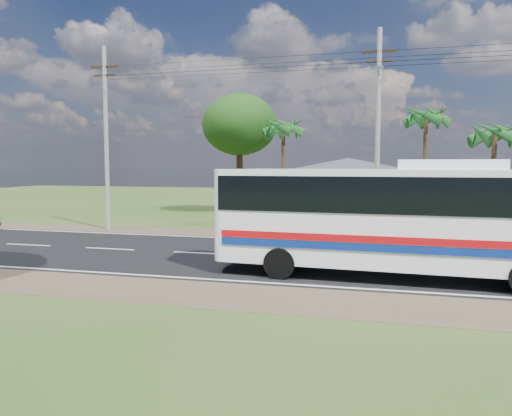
{
  "coord_description": "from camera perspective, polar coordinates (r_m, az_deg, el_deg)",
  "views": [
    {
      "loc": [
        3.53,
        -20.63,
        3.97
      ],
      "look_at": [
        -2.16,
        1.0,
        2.01
      ],
      "focal_mm": 35.0,
      "sensor_mm": 36.0,
      "label": 1
    }
  ],
  "objects": [
    {
      "name": "palm_far",
      "position": [
        37.49,
        3.15,
        9.13
      ],
      "size": [
        2.8,
        2.8,
        7.7
      ],
      "color": "#47301E",
      "rests_on": "ground"
    },
    {
      "name": "house",
      "position": [
        33.75,
        10.44,
        2.66
      ],
      "size": [
        12.4,
        10.0,
        5.0
      ],
      "color": "tan",
      "rests_on": "ground"
    },
    {
      "name": "coach_bus",
      "position": [
        17.86,
        17.63,
        -0.4
      ],
      "size": [
        13.41,
        3.39,
        4.13
      ],
      "rotation": [
        0.0,
        0.0,
        -0.04
      ],
      "color": "white",
      "rests_on": "ground"
    },
    {
      "name": "palm_near",
      "position": [
        32.23,
        25.63,
        7.61
      ],
      "size": [
        2.8,
        2.8,
        6.7
      ],
      "color": "#47301E",
      "rests_on": "ground"
    },
    {
      "name": "ground",
      "position": [
        21.3,
        4.96,
        -5.76
      ],
      "size": [
        120.0,
        120.0,
        0.0
      ],
      "primitive_type": "plane",
      "color": "#2B4418",
      "rests_on": "ground"
    },
    {
      "name": "palm_mid",
      "position": [
        36.35,
        18.86,
        9.77
      ],
      "size": [
        2.8,
        2.8,
        8.2
      ],
      "color": "#47301E",
      "rests_on": "ground"
    },
    {
      "name": "tree_behind_house",
      "position": [
        40.44,
        -1.9,
        9.46
      ],
      "size": [
        6.0,
        6.0,
        9.61
      ],
      "color": "#47301E",
      "rests_on": "ground"
    },
    {
      "name": "motorcycle",
      "position": [
        26.14,
        12.63,
        -2.81
      ],
      "size": [
        1.9,
        1.06,
        0.94
      ],
      "primitive_type": "imported",
      "rotation": [
        0.0,
        0.0,
        1.83
      ],
      "color": "black",
      "rests_on": "ground"
    },
    {
      "name": "utility_poles",
      "position": [
        27.19,
        13.04,
        8.67
      ],
      "size": [
        32.8,
        2.22,
        11.0
      ],
      "color": "#9E9E99",
      "rests_on": "ground"
    },
    {
      "name": "road",
      "position": [
        21.3,
        4.96,
        -5.73
      ],
      "size": [
        120.0,
        16.0,
        0.03
      ],
      "color": "black",
      "rests_on": "ground"
    }
  ]
}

